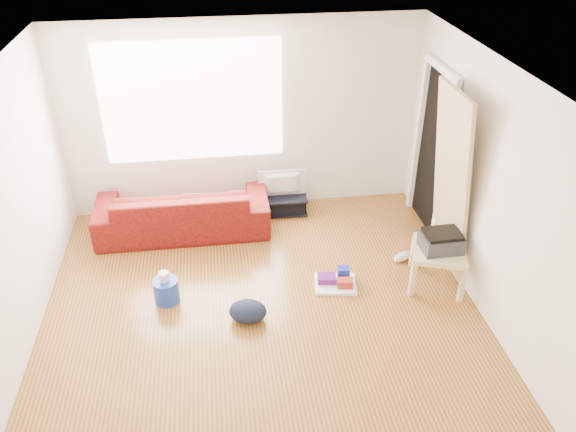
{
  "coord_description": "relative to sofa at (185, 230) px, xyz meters",
  "views": [
    {
      "loc": [
        -0.35,
        -4.16,
        3.95
      ],
      "look_at": [
        0.32,
        0.6,
        0.95
      ],
      "focal_mm": 35.0,
      "sensor_mm": 36.0,
      "label": 1
    }
  ],
  "objects": [
    {
      "name": "room",
      "position": [
        0.89,
        -1.8,
        1.25
      ],
      "size": [
        4.51,
        5.01,
        2.51
      ],
      "color": "brown",
      "rests_on": "ground"
    },
    {
      "name": "sofa",
      "position": [
        0.0,
        0.0,
        0.0
      ],
      "size": [
        2.13,
        0.83,
        0.62
      ],
      "primitive_type": "imported",
      "rotation": [
        0.0,
        0.0,
        3.14
      ],
      "color": "#360408",
      "rests_on": "ground"
    },
    {
      "name": "tv_stand",
      "position": [
        1.29,
        0.27,
        0.13
      ],
      "size": [
        0.65,
        0.38,
        0.24
      ],
      "rotation": [
        0.0,
        0.0,
        -0.03
      ],
      "color": "black",
      "rests_on": "ground"
    },
    {
      "name": "tv",
      "position": [
        1.29,
        0.27,
        0.42
      ],
      "size": [
        0.62,
        0.08,
        0.36
      ],
      "primitive_type": "imported",
      "rotation": [
        0.0,
        0.0,
        3.14
      ],
      "color": "black",
      "rests_on": "tv_stand"
    },
    {
      "name": "side_table",
      "position": [
        2.77,
        -1.47,
        0.39
      ],
      "size": [
        0.72,
        0.72,
        0.46
      ],
      "rotation": [
        0.0,
        0.0,
        -0.34
      ],
      "color": "#CAB57E",
      "rests_on": "ground"
    },
    {
      "name": "printer",
      "position": [
        2.77,
        -1.47,
        0.57
      ],
      "size": [
        0.43,
        0.33,
        0.22
      ],
      "rotation": [
        0.0,
        0.0,
        0.02
      ],
      "color": "#2A2A2E",
      "rests_on": "side_table"
    },
    {
      "name": "bucket",
      "position": [
        -0.16,
        -1.36,
        0.0
      ],
      "size": [
        0.34,
        0.34,
        0.27
      ],
      "primitive_type": "cylinder",
      "rotation": [
        0.0,
        0.0,
        -0.34
      ],
      "color": "#1839A7",
      "rests_on": "ground"
    },
    {
      "name": "toilet_paper",
      "position": [
        -0.17,
        -1.35,
        0.18
      ],
      "size": [
        0.11,
        0.11,
        0.1
      ],
      "primitive_type": "cylinder",
      "color": "silver",
      "rests_on": "bucket"
    },
    {
      "name": "cleaning_tray",
      "position": [
        1.68,
        -1.35,
        0.05
      ],
      "size": [
        0.5,
        0.43,
        0.16
      ],
      "rotation": [
        0.0,
        0.0,
        -0.15
      ],
      "color": "white",
      "rests_on": "ground"
    },
    {
      "name": "backpack",
      "position": [
        0.67,
        -1.77,
        0.0
      ],
      "size": [
        0.45,
        0.39,
        0.21
      ],
      "primitive_type": "ellipsoid",
      "rotation": [
        0.0,
        0.0,
        -0.24
      ],
      "color": "black",
      "rests_on": "ground"
    },
    {
      "name": "sneakers",
      "position": [
        2.64,
        -1.04,
        0.05
      ],
      "size": [
        0.46,
        0.23,
        0.1
      ],
      "rotation": [
        0.0,
        0.0,
        0.07
      ],
      "color": "silver",
      "rests_on": "ground"
    },
    {
      "name": "door_panel",
      "position": [
        2.95,
        -1.09,
        0.0
      ],
      "size": [
        0.26,
        0.85,
        2.11
      ],
      "primitive_type": "cube",
      "rotation": [
        0.0,
        -0.1,
        0.0
      ],
      "color": "tan",
      "rests_on": "ground"
    }
  ]
}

